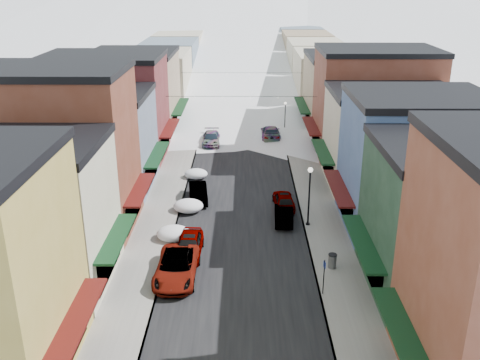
{
  "coord_description": "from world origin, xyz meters",
  "views": [
    {
      "loc": [
        0.33,
        -17.19,
        18.47
      ],
      "look_at": [
        0.0,
        24.05,
        2.63
      ],
      "focal_mm": 40.0,
      "sensor_mm": 36.0,
      "label": 1
    }
  ],
  "objects_px": {
    "car_white_suv": "(177,267)",
    "car_silver_sedan": "(189,245)",
    "car_dark_hatch": "(198,193)",
    "streetlamp_near": "(309,189)",
    "car_green_sedan": "(284,214)",
    "trash_can": "(332,261)"
  },
  "relations": [
    {
      "from": "car_white_suv",
      "to": "car_silver_sedan",
      "type": "relative_size",
      "value": 1.27
    },
    {
      "from": "car_dark_hatch",
      "to": "streetlamp_near",
      "type": "height_order",
      "value": "streetlamp_near"
    },
    {
      "from": "car_dark_hatch",
      "to": "car_green_sedan",
      "type": "xyz_separation_m",
      "value": [
        7.17,
        -4.34,
        -0.05
      ]
    },
    {
      "from": "car_silver_sedan",
      "to": "car_dark_hatch",
      "type": "distance_m",
      "value": 9.75
    },
    {
      "from": "trash_can",
      "to": "car_silver_sedan",
      "type": "bearing_deg",
      "value": 168.57
    },
    {
      "from": "car_white_suv",
      "to": "trash_can",
      "type": "height_order",
      "value": "car_white_suv"
    },
    {
      "from": "car_silver_sedan",
      "to": "streetlamp_near",
      "type": "relative_size",
      "value": 0.94
    },
    {
      "from": "streetlamp_near",
      "to": "car_green_sedan",
      "type": "bearing_deg",
      "value": 157.64
    },
    {
      "from": "car_white_suv",
      "to": "car_green_sedan",
      "type": "relative_size",
      "value": 1.41
    },
    {
      "from": "car_silver_sedan",
      "to": "streetlamp_near",
      "type": "xyz_separation_m",
      "value": [
        8.86,
        4.65,
        2.39
      ]
    },
    {
      "from": "car_silver_sedan",
      "to": "car_green_sedan",
      "type": "xyz_separation_m",
      "value": [
        7.0,
        5.41,
        -0.1
      ]
    },
    {
      "from": "car_dark_hatch",
      "to": "trash_can",
      "type": "distance_m",
      "value": 15.36
    },
    {
      "from": "car_silver_sedan",
      "to": "streetlamp_near",
      "type": "distance_m",
      "value": 10.28
    },
    {
      "from": "car_white_suv",
      "to": "car_dark_hatch",
      "type": "relative_size",
      "value": 1.31
    },
    {
      "from": "streetlamp_near",
      "to": "car_silver_sedan",
      "type": "bearing_deg",
      "value": -152.32
    },
    {
      "from": "car_green_sedan",
      "to": "streetlamp_near",
      "type": "distance_m",
      "value": 3.2
    },
    {
      "from": "trash_can",
      "to": "streetlamp_near",
      "type": "relative_size",
      "value": 0.21
    },
    {
      "from": "car_green_sedan",
      "to": "trash_can",
      "type": "relative_size",
      "value": 4.05
    },
    {
      "from": "car_dark_hatch",
      "to": "trash_can",
      "type": "bearing_deg",
      "value": -57.12
    },
    {
      "from": "car_green_sedan",
      "to": "car_silver_sedan",
      "type": "bearing_deg",
      "value": 39.92
    },
    {
      "from": "car_white_suv",
      "to": "streetlamp_near",
      "type": "bearing_deg",
      "value": 39.97
    },
    {
      "from": "car_white_suv",
      "to": "trash_can",
      "type": "distance_m",
      "value": 10.34
    }
  ]
}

